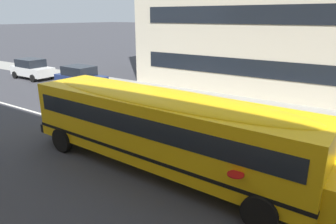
% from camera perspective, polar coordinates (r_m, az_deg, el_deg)
% --- Properties ---
extents(ground_plane, '(400.00, 400.00, 0.00)m').
position_cam_1_polar(ground_plane, '(10.59, 20.68, -12.21)').
color(ground_plane, '#38383D').
extents(sidewalk_far, '(120.00, 3.00, 0.01)m').
position_cam_1_polar(sidewalk_far, '(18.08, 27.06, -0.69)').
color(sidewalk_far, gray).
rests_on(sidewalk_far, ground_plane).
extents(lane_centreline, '(110.00, 0.16, 0.01)m').
position_cam_1_polar(lane_centreline, '(10.58, 20.68, -12.20)').
color(lane_centreline, silver).
rests_on(lane_centreline, ground_plane).
extents(school_bus, '(12.11, 3.09, 2.69)m').
position_cam_1_polar(school_bus, '(10.06, -0.31, -2.55)').
color(school_bus, yellow).
rests_on(school_bus, ground_plane).
extents(parked_car_dark_blue_near_corner, '(3.94, 1.96, 1.64)m').
position_cam_1_polar(parked_car_dark_blue_near_corner, '(22.98, -15.98, 6.24)').
color(parked_car_dark_blue_near_corner, navy).
rests_on(parked_car_dark_blue_near_corner, ground_plane).
extents(parked_car_white_under_tree, '(3.92, 1.91, 1.64)m').
position_cam_1_polar(parked_car_white_under_tree, '(28.25, -24.00, 7.40)').
color(parked_car_white_under_tree, silver).
rests_on(parked_car_white_under_tree, ground_plane).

